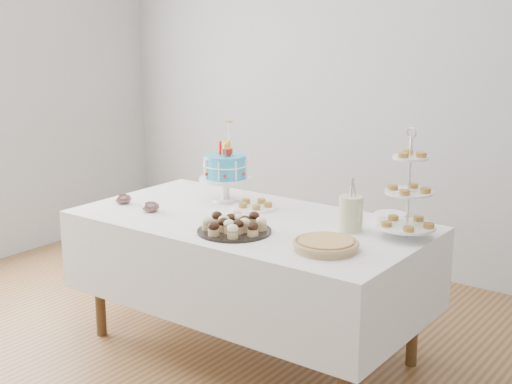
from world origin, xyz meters
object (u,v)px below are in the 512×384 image
Objects in this scene: birthday_cake at (225,180)px; pastry_plate at (255,205)px; tiered_stand at (409,193)px; plate_stack at (390,219)px; table at (249,259)px; jam_bowl_b at (123,199)px; cupcake_tray at (234,224)px; utensil_pitcher at (351,212)px; pie at (326,244)px; jam_bowl_a at (151,207)px.

birthday_cake is 1.82× the size of pastry_plate.
plate_stack is (-0.16, 0.15, -0.20)m from tiered_stand.
table is 19.63× the size of jam_bowl_b.
utensil_pitcher reaches higher than cupcake_tray.
tiered_stand is 2.11× the size of pastry_plate.
plate_stack is at bearing 10.55° from pastry_plate.
cupcake_tray is 2.25× the size of plate_stack.
pie is 1.20× the size of pastry_plate.
pie reaches higher than pastry_plate.
table is at bearing 110.00° from cupcake_tray.
utensil_pitcher reaches higher than jam_bowl_a.
pie is 3.22× the size of jam_bowl_b.
birthday_cake is at bearing 155.62° from pie.
tiered_stand is 0.97m from pastry_plate.
birthday_cake is 0.61m from jam_bowl_b.
plate_stack is 0.25m from utensil_pitcher.
tiered_stand is at bearing 12.79° from table.
cupcake_tray is 1.21× the size of pie.
tiered_stand is at bearing 29.97° from cupcake_tray.
jam_bowl_a is (-0.62, 0.03, -0.01)m from cupcake_tray.
tiered_stand is at bearing 12.71° from jam_bowl_b.
birthday_cake is 4.88× the size of jam_bowl_b.
jam_bowl_a is (-0.43, -0.41, 0.01)m from pastry_plate.
jam_bowl_b is at bearing 172.89° from jam_bowl_a.
birthday_cake is 1.51× the size of pie.
utensil_pitcher is (0.46, 0.37, 0.06)m from cupcake_tray.
utensil_pitcher is (0.55, 0.13, 0.33)m from table.
tiered_stand is 5.61× the size of jam_bowl_a.
plate_stack is 1.55m from jam_bowl_b.
cupcake_tray is 0.83m from plate_stack.
plate_stack is 0.61× the size of utensil_pitcher.
cupcake_tray reaches higher than pie.
tiered_stand is (0.22, 0.40, 0.20)m from pie.
jam_bowl_b is at bearing -167.29° from tiered_stand.
cupcake_tray is at bearing -134.96° from plate_stack.
birthday_cake is 0.26m from pastry_plate.
jam_bowl_a is at bearing -91.73° from birthday_cake.
tiered_stand is (0.84, 0.19, 0.46)m from table.
plate_stack reaches higher than jam_bowl_a.
utensil_pitcher is at bearing -168.28° from tiered_stand.
pie is at bearing -60.15° from utensil_pitcher.
birthday_cake is (-0.34, 0.22, 0.36)m from table.
cupcake_tray is at bearing -70.00° from table.
jam_bowl_b is (-1.63, -0.37, -0.20)m from tiered_stand.
tiered_stand reaches higher than jam_bowl_a.
tiered_stand is at bearing 21.31° from birthday_cake.
jam_bowl_b is at bearing 175.86° from cupcake_tray.
birthday_cake reaches higher than utensil_pitcher.
plate_stack is at bearing 83.76° from pie.
tiered_stand reaches higher than cupcake_tray.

